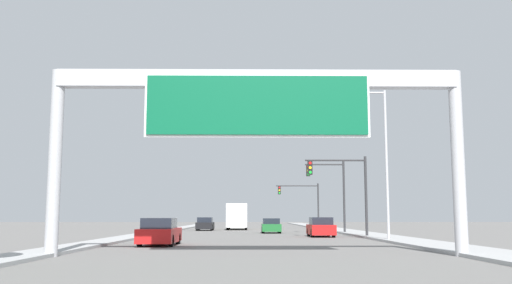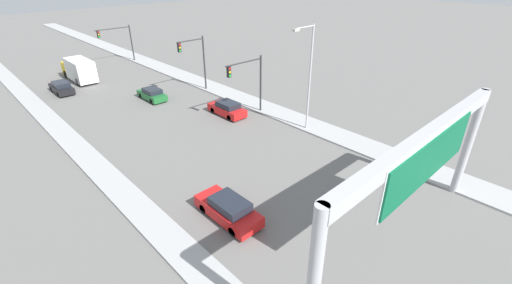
{
  "view_description": "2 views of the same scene",
  "coord_description": "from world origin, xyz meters",
  "px_view_note": "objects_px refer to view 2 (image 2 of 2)",
  "views": [
    {
      "loc": [
        -0.33,
        -5.05,
        1.6
      ],
      "look_at": [
        0.0,
        22.46,
        5.18
      ],
      "focal_mm": 40.0,
      "sensor_mm": 36.0,
      "label": 1
    },
    {
      "loc": [
        -15.67,
        13.17,
        14.35
      ],
      "look_at": [
        -0.77,
        28.91,
        3.0
      ],
      "focal_mm": 24.0,
      "sensor_mm": 36.0,
      "label": 2
    }
  ],
  "objects_px": {
    "traffic_light_mid_block": "(196,56)",
    "traffic_light_far_intersection": "(119,38)",
    "car_near_right": "(227,109)",
    "car_far_left": "(228,209)",
    "car_far_right": "(62,88)",
    "street_lamp_right": "(308,72)",
    "truck_box_primary": "(79,70)",
    "car_near_left": "(152,94)",
    "sign_gantry": "(425,159)",
    "traffic_light_near_intersection": "(250,77)"
  },
  "relations": [
    {
      "from": "car_far_left",
      "to": "truck_box_primary",
      "type": "relative_size",
      "value": 0.64
    },
    {
      "from": "sign_gantry",
      "to": "car_near_right",
      "type": "height_order",
      "value": "sign_gantry"
    },
    {
      "from": "sign_gantry",
      "to": "car_far_right",
      "type": "distance_m",
      "value": 42.06
    },
    {
      "from": "car_near_left",
      "to": "car_far_left",
      "type": "distance_m",
      "value": 23.78
    },
    {
      "from": "street_lamp_right",
      "to": "car_far_right",
      "type": "bearing_deg",
      "value": 116.17
    },
    {
      "from": "traffic_light_far_intersection",
      "to": "car_far_right",
      "type": "bearing_deg",
      "value": -143.79
    },
    {
      "from": "car_near_right",
      "to": "traffic_light_far_intersection",
      "type": "height_order",
      "value": "traffic_light_far_intersection"
    },
    {
      "from": "street_lamp_right",
      "to": "car_far_left",
      "type": "bearing_deg",
      "value": -159.69
    },
    {
      "from": "sign_gantry",
      "to": "car_near_right",
      "type": "relative_size",
      "value": 3.76
    },
    {
      "from": "sign_gantry",
      "to": "traffic_light_far_intersection",
      "type": "distance_m",
      "value": 50.58
    },
    {
      "from": "car_near_right",
      "to": "traffic_light_mid_block",
      "type": "bearing_deg",
      "value": 75.41
    },
    {
      "from": "traffic_light_mid_block",
      "to": "truck_box_primary",
      "type": "bearing_deg",
      "value": 121.54
    },
    {
      "from": "sign_gantry",
      "to": "traffic_light_mid_block",
      "type": "distance_m",
      "value": 31.04
    },
    {
      "from": "car_near_left",
      "to": "street_lamp_right",
      "type": "relative_size",
      "value": 0.43
    },
    {
      "from": "sign_gantry",
      "to": "car_far_right",
      "type": "bearing_deg",
      "value": 97.23
    },
    {
      "from": "car_far_right",
      "to": "car_far_left",
      "type": "xyz_separation_m",
      "value": [
        -0.0,
        -32.6,
        0.02
      ]
    },
    {
      "from": "traffic_light_mid_block",
      "to": "traffic_light_near_intersection",
      "type": "bearing_deg",
      "value": -92.33
    },
    {
      "from": "sign_gantry",
      "to": "car_far_left",
      "type": "height_order",
      "value": "sign_gantry"
    },
    {
      "from": "car_near_right",
      "to": "sign_gantry",
      "type": "bearing_deg",
      "value": -103.53
    },
    {
      "from": "car_far_right",
      "to": "car_near_right",
      "type": "xyz_separation_m",
      "value": [
        10.5,
        -19.58,
        0.02
      ]
    },
    {
      "from": "traffic_light_near_intersection",
      "to": "traffic_light_far_intersection",
      "type": "height_order",
      "value": "traffic_light_near_intersection"
    },
    {
      "from": "car_far_left",
      "to": "traffic_light_near_intersection",
      "type": "height_order",
      "value": "traffic_light_near_intersection"
    },
    {
      "from": "car_far_left",
      "to": "traffic_light_near_intersection",
      "type": "bearing_deg",
      "value": 42.7
    },
    {
      "from": "car_near_right",
      "to": "traffic_light_mid_block",
      "type": "height_order",
      "value": "traffic_light_mid_block"
    },
    {
      "from": "sign_gantry",
      "to": "car_near_left",
      "type": "relative_size",
      "value": 3.99
    },
    {
      "from": "sign_gantry",
      "to": "street_lamp_right",
      "type": "height_order",
      "value": "street_lamp_right"
    },
    {
      "from": "sign_gantry",
      "to": "car_far_right",
      "type": "relative_size",
      "value": 3.86
    },
    {
      "from": "car_far_left",
      "to": "car_near_right",
      "type": "distance_m",
      "value": 16.72
    },
    {
      "from": "sign_gantry",
      "to": "car_near_right",
      "type": "bearing_deg",
      "value": 76.47
    },
    {
      "from": "car_far_right",
      "to": "car_near_right",
      "type": "bearing_deg",
      "value": -61.8
    },
    {
      "from": "traffic_light_mid_block",
      "to": "car_near_right",
      "type": "bearing_deg",
      "value": -104.59
    },
    {
      "from": "car_near_left",
      "to": "car_near_right",
      "type": "relative_size",
      "value": 0.94
    },
    {
      "from": "traffic_light_mid_block",
      "to": "traffic_light_far_intersection",
      "type": "height_order",
      "value": "traffic_light_mid_block"
    },
    {
      "from": "traffic_light_mid_block",
      "to": "traffic_light_far_intersection",
      "type": "xyz_separation_m",
      "value": [
        -0.76,
        20.0,
        -0.45
      ]
    },
    {
      "from": "traffic_light_near_intersection",
      "to": "sign_gantry",
      "type": "bearing_deg",
      "value": -109.2
    },
    {
      "from": "sign_gantry",
      "to": "street_lamp_right",
      "type": "bearing_deg",
      "value": 58.99
    },
    {
      "from": "sign_gantry",
      "to": "car_far_left",
      "type": "relative_size",
      "value": 3.57
    },
    {
      "from": "truck_box_primary",
      "to": "traffic_light_mid_block",
      "type": "height_order",
      "value": "traffic_light_mid_block"
    },
    {
      "from": "car_far_right",
      "to": "truck_box_primary",
      "type": "bearing_deg",
      "value": 46.04
    },
    {
      "from": "traffic_light_near_intersection",
      "to": "truck_box_primary",
      "type": "bearing_deg",
      "value": 109.35
    },
    {
      "from": "car_near_left",
      "to": "car_far_right",
      "type": "bearing_deg",
      "value": 125.35
    },
    {
      "from": "sign_gantry",
      "to": "truck_box_primary",
      "type": "relative_size",
      "value": 2.29
    },
    {
      "from": "traffic_light_mid_block",
      "to": "car_far_left",
      "type": "bearing_deg",
      "value": -120.72
    },
    {
      "from": "car_far_right",
      "to": "car_far_left",
      "type": "height_order",
      "value": "car_far_left"
    },
    {
      "from": "sign_gantry",
      "to": "car_near_left",
      "type": "distance_m",
      "value": 32.02
    },
    {
      "from": "car_near_left",
      "to": "car_far_left",
      "type": "bearing_deg",
      "value": -107.12
    },
    {
      "from": "car_near_right",
      "to": "street_lamp_right",
      "type": "xyz_separation_m",
      "value": [
        3.06,
        -8.0,
        5.02
      ]
    },
    {
      "from": "car_near_right",
      "to": "street_lamp_right",
      "type": "distance_m",
      "value": 9.93
    },
    {
      "from": "car_far_right",
      "to": "street_lamp_right",
      "type": "xyz_separation_m",
      "value": [
        13.56,
        -27.58,
        5.04
      ]
    },
    {
      "from": "car_near_left",
      "to": "traffic_light_near_intersection",
      "type": "relative_size",
      "value": 0.7
    }
  ]
}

